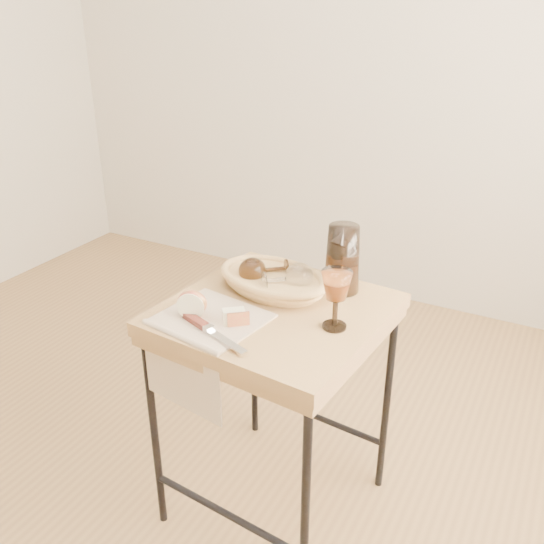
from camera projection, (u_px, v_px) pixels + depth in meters
The scene contains 12 objects.
floor at pixel (147, 488), 2.03m from camera, with size 3.60×3.60×0.00m, color brown.
wall_back at pixel (356, 40), 2.89m from camera, with size 3.60×0.00×2.70m, color beige.
side_table at pixel (275, 412), 1.82m from camera, with size 0.58×0.58×0.74m, color brown, non-canonical shape.
tea_towel at pixel (211, 319), 1.60m from camera, with size 0.27×0.24×0.01m, color beige.
bread_basket at pixel (273, 282), 1.75m from camera, with size 0.32×0.22×0.05m, color #A87F43, non-canonical shape.
goblet_lying_a at pixel (267, 270), 1.77m from camera, with size 0.14×0.08×0.08m, color #4E331B, non-canonical shape.
goblet_lying_b at pixel (284, 279), 1.71m from camera, with size 0.14×0.09×0.09m, color white, non-canonical shape.
pitcher at pixel (343, 259), 1.72m from camera, with size 0.15×0.23×0.25m, color black, non-canonical shape.
wine_goblet at pixel (336, 300), 1.53m from camera, with size 0.08×0.08×0.17m, color white, non-canonical shape.
apple_half at pixel (192, 303), 1.60m from camera, with size 0.08×0.04×0.08m, color #B21628.
apple_wedge at pixel (234, 316), 1.57m from camera, with size 0.06×0.03×0.04m, color #FFF7C6.
table_knife at pixel (211, 330), 1.52m from camera, with size 0.25×0.03×0.02m, color silver, non-canonical shape.
Camera 1 is at (1.10, -1.13, 1.54)m, focal length 38.71 mm.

